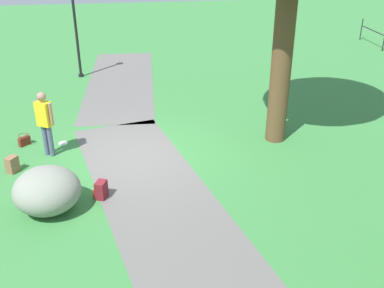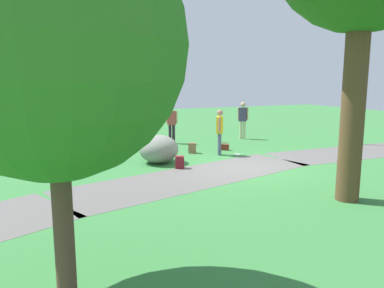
% 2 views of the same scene
% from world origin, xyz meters
% --- Properties ---
extents(ground_plane, '(48.00, 48.00, 0.00)m').
position_xyz_m(ground_plane, '(0.00, 0.00, 0.00)').
color(ground_plane, '#387B3C').
extents(footpath_segment_near, '(8.10, 2.73, 0.01)m').
position_xyz_m(footpath_segment_near, '(-6.00, -0.44, 0.00)').
color(footpath_segment_near, '#615D5A').
rests_on(footpath_segment_near, ground).
extents(footpath_segment_mid, '(8.33, 4.17, 0.01)m').
position_xyz_m(footpath_segment_mid, '(1.88, 0.31, 0.00)').
color(footpath_segment_mid, '#615D5A').
rests_on(footpath_segment_mid, ground).
extents(lamp_post, '(0.28, 0.28, 3.37)m').
position_xyz_m(lamp_post, '(-6.89, -1.95, 2.09)').
color(lamp_post, black).
rests_on(lamp_post, ground).
extents(lawn_boulder, '(1.71, 1.74, 0.96)m').
position_xyz_m(lawn_boulder, '(2.19, -1.91, 0.48)').
color(lawn_boulder, gray).
rests_on(lawn_boulder, ground).
extents(woman_with_handbag, '(0.39, 0.45, 1.71)m').
position_xyz_m(woman_with_handbag, '(-0.36, -2.24, 0.99)').
color(woman_with_handbag, '#4C5670').
rests_on(woman_with_handbag, ground).
extents(handbag_on_grass, '(0.38, 0.38, 0.31)m').
position_xyz_m(handbag_on_grass, '(-1.03, -2.99, 0.14)').
color(handbag_on_grass, maroon).
rests_on(handbag_on_grass, ground).
extents(backpack_by_boulder, '(0.33, 0.33, 0.40)m').
position_xyz_m(backpack_by_boulder, '(1.87, -0.86, 0.19)').
color(backpack_by_boulder, maroon).
rests_on(backpack_by_boulder, ground).
extents(spare_backpack_on_lawn, '(0.34, 0.35, 0.40)m').
position_xyz_m(spare_backpack_on_lawn, '(0.42, -3.01, 0.19)').
color(spare_backpack_on_lawn, '#895E42').
rests_on(spare_backpack_on_lawn, ground).
extents(frisbee_on_grass, '(0.24, 0.24, 0.02)m').
position_xyz_m(frisbee_on_grass, '(-0.99, -1.99, 0.01)').
color(frisbee_on_grass, white).
rests_on(frisbee_on_grass, ground).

